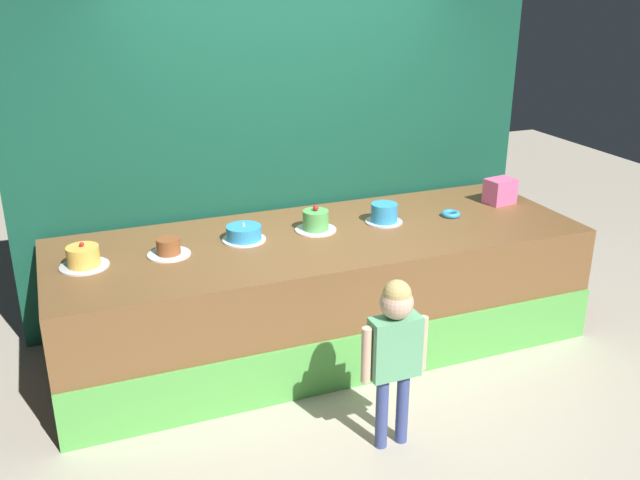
# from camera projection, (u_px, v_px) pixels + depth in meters

# --- Properties ---
(ground_plane) EXTENTS (12.00, 12.00, 0.00)m
(ground_plane) POSITION_uv_depth(u_px,v_px,m) (356.00, 385.00, 4.60)
(ground_plane) COLOR #BCB29E
(stage_platform) EXTENTS (3.68, 1.28, 0.83)m
(stage_platform) POSITION_uv_depth(u_px,v_px,m) (321.00, 290.00, 4.99)
(stage_platform) COLOR brown
(stage_platform) RESTS_ON ground_plane
(curtain_backdrop) EXTENTS (4.02, 0.08, 2.60)m
(curtain_backdrop) POSITION_uv_depth(u_px,v_px,m) (285.00, 145.00, 5.30)
(curtain_backdrop) COLOR #144C38
(curtain_backdrop) RESTS_ON ground_plane
(child_figure) EXTENTS (0.40, 0.18, 1.03)m
(child_figure) POSITION_uv_depth(u_px,v_px,m) (395.00, 342.00, 3.79)
(child_figure) COLOR #3F4C8C
(child_figure) RESTS_ON ground_plane
(pink_box) EXTENTS (0.24, 0.20, 0.19)m
(pink_box) POSITION_uv_depth(u_px,v_px,m) (500.00, 191.00, 5.47)
(pink_box) COLOR pink
(pink_box) RESTS_ON stage_platform
(donut) EXTENTS (0.14, 0.14, 0.04)m
(donut) POSITION_uv_depth(u_px,v_px,m) (451.00, 214.00, 5.20)
(donut) COLOR #3399D8
(donut) RESTS_ON stage_platform
(cake_far_left) EXTENTS (0.30, 0.30, 0.16)m
(cake_far_left) POSITION_uv_depth(u_px,v_px,m) (83.00, 258.00, 4.30)
(cake_far_left) COLOR silver
(cake_far_left) RESTS_ON stage_platform
(cake_left) EXTENTS (0.28, 0.28, 0.11)m
(cake_left) POSITION_uv_depth(u_px,v_px,m) (169.00, 248.00, 4.49)
(cake_left) COLOR white
(cake_left) RESTS_ON stage_platform
(cake_center) EXTENTS (0.30, 0.30, 0.13)m
(cake_center) POSITION_uv_depth(u_px,v_px,m) (244.00, 233.00, 4.73)
(cake_center) COLOR white
(cake_center) RESTS_ON stage_platform
(cake_right) EXTENTS (0.29, 0.29, 0.19)m
(cake_right) POSITION_uv_depth(u_px,v_px,m) (316.00, 221.00, 4.90)
(cake_right) COLOR white
(cake_right) RESTS_ON stage_platform
(cake_far_right) EXTENTS (0.27, 0.27, 0.14)m
(cake_far_right) POSITION_uv_depth(u_px,v_px,m) (384.00, 214.00, 5.06)
(cake_far_right) COLOR silver
(cake_far_right) RESTS_ON stage_platform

